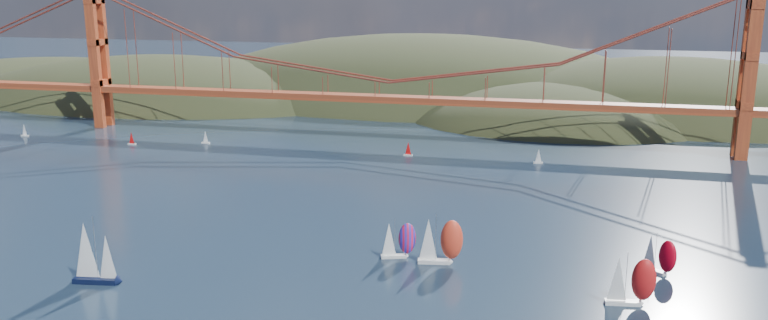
{
  "coord_description": "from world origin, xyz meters",
  "views": [
    {
      "loc": [
        62.08,
        -85.19,
        57.61
      ],
      "look_at": [
        19.48,
        90.0,
        14.5
      ],
      "focal_mm": 35.0,
      "sensor_mm": 36.0,
      "label": 1
    }
  ],
  "objects": [
    {
      "name": "racer_2",
      "position": [
        82.28,
        65.99,
        4.04
      ],
      "size": [
        7.36,
        6.35,
        8.55
      ],
      "rotation": [
        0.0,
        0.0,
        -0.63
      ],
      "color": "white",
      "rests_on": "ground"
    },
    {
      "name": "distant_boat_9",
      "position": [
        11.67,
        156.85,
        2.41
      ],
      "size": [
        3.0,
        2.0,
        4.7
      ],
      "color": "silver",
      "rests_on": "ground"
    },
    {
      "name": "bridge",
      "position": [
        -1.75,
        180.0,
        32.23
      ],
      "size": [
        552.0,
        12.0,
        55.0
      ],
      "color": "maroon",
      "rests_on": "ground"
    },
    {
      "name": "racer_rwb",
      "position": [
        29.25,
        62.16,
        4.11
      ],
      "size": [
        7.78,
        5.0,
        8.7
      ],
      "rotation": [
        0.0,
        0.0,
        0.35
      ],
      "color": "silver",
      "rests_on": "ground"
    },
    {
      "name": "headlands",
      "position": [
        44.95,
        278.29,
        -12.46
      ],
      "size": [
        725.0,
        225.0,
        96.0
      ],
      "color": "black",
      "rests_on": "ground"
    },
    {
      "name": "racer_1",
      "position": [
        75.56,
        48.74,
        4.82
      ],
      "size": [
        9.02,
        4.2,
        10.19
      ],
      "rotation": [
        0.0,
        0.0,
        0.13
      ],
      "color": "white",
      "rests_on": "ground"
    },
    {
      "name": "distant_boat_8",
      "position": [
        55.03,
        156.12,
        2.41
      ],
      "size": [
        3.0,
        2.0,
        4.7
      ],
      "color": "silver",
      "rests_on": "ground"
    },
    {
      "name": "distant_boat_1",
      "position": [
        -137.57,
        154.43,
        2.41
      ],
      "size": [
        3.0,
        2.0,
        4.7
      ],
      "color": "silver",
      "rests_on": "ground"
    },
    {
      "name": "distant_boat_2",
      "position": [
        -89.34,
        150.51,
        2.41
      ],
      "size": [
        3.0,
        2.0,
        4.7
      ],
      "color": "silver",
      "rests_on": "ground"
    },
    {
      "name": "sloop_navy",
      "position": [
        -25.62,
        34.73,
        6.05
      ],
      "size": [
        9.1,
        5.54,
        13.72
      ],
      "rotation": [
        0.0,
        0.0,
        0.14
      ],
      "color": "black",
      "rests_on": "ground"
    },
    {
      "name": "distant_boat_3",
      "position": [
        -64.21,
        158.59,
        2.41
      ],
      "size": [
        3.0,
        2.0,
        4.7
      ],
      "color": "silver",
      "rests_on": "ground"
    },
    {
      "name": "racer_0",
      "position": [
        38.43,
        60.99,
        5.11
      ],
      "size": [
        9.61,
        4.81,
        10.81
      ],
      "rotation": [
        0.0,
        0.0,
        0.17
      ],
      "color": "silver",
      "rests_on": "ground"
    }
  ]
}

